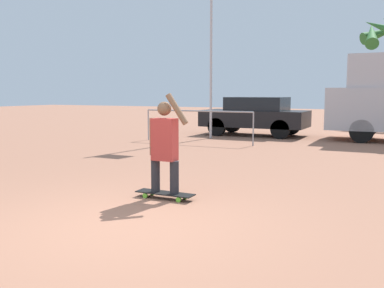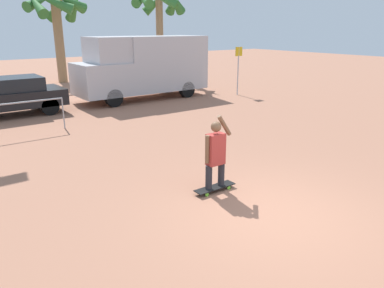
# 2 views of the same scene
# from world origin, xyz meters

# --- Properties ---
(ground_plane) EXTENTS (80.00, 80.00, 0.00)m
(ground_plane) POSITION_xyz_m (0.00, 0.00, 0.00)
(ground_plane) COLOR #A36B51
(skateboard) EXTENTS (0.96, 0.26, 0.10)m
(skateboard) POSITION_xyz_m (-0.20, 1.47, 0.08)
(skateboard) COLOR black
(skateboard) RESTS_ON ground_plane
(person_skateboarder) EXTENTS (0.67, 0.22, 1.55)m
(person_skateboarder) POSITION_xyz_m (-0.20, 1.47, 0.88)
(person_skateboarder) COLOR #28282D
(person_skateboarder) RESTS_ON skateboard
(parked_car_black) EXTENTS (3.97, 1.86, 1.48)m
(parked_car_black) POSITION_xyz_m (-2.02, 11.67, 0.79)
(parked_car_black) COLOR black
(parked_car_black) RESTS_ON ground_plane
(flagpole) EXTENTS (0.90, 0.12, 6.93)m
(flagpole) POSITION_xyz_m (-3.09, 9.99, 3.97)
(flagpole) COLOR #B7B7BC
(flagpole) RESTS_ON ground_plane
(plaza_railing_segment) EXTENTS (3.86, 0.05, 1.08)m
(plaza_railing_segment) POSITION_xyz_m (-2.96, 8.47, 0.89)
(plaza_railing_segment) COLOR #99999E
(plaza_railing_segment) RESTS_ON ground_plane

